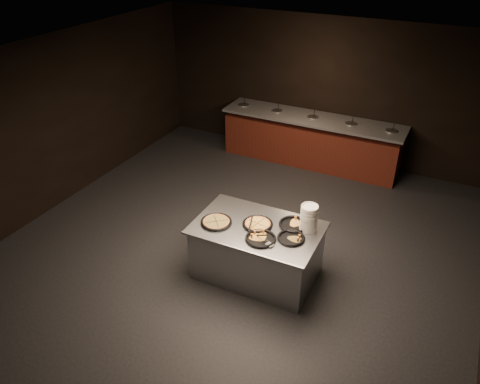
{
  "coord_description": "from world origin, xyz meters",
  "views": [
    {
      "loc": [
        2.65,
        -4.98,
        4.53
      ],
      "look_at": [
        0.0,
        0.3,
        1.0
      ],
      "focal_mm": 35.0,
      "sensor_mm": 36.0,
      "label": 1
    }
  ],
  "objects_px": {
    "plate_stack": "(309,218)",
    "pan_cheese_whole": "(258,224)",
    "serving_counter": "(257,252)",
    "pan_veggie_whole": "(216,222)"
  },
  "relations": [
    {
      "from": "plate_stack",
      "to": "pan_veggie_whole",
      "type": "height_order",
      "value": "plate_stack"
    },
    {
      "from": "serving_counter",
      "to": "pan_cheese_whole",
      "type": "height_order",
      "value": "pan_cheese_whole"
    },
    {
      "from": "plate_stack",
      "to": "pan_cheese_whole",
      "type": "bearing_deg",
      "value": -162.33
    },
    {
      "from": "pan_cheese_whole",
      "to": "pan_veggie_whole",
      "type": "bearing_deg",
      "value": -158.26
    },
    {
      "from": "plate_stack",
      "to": "pan_veggie_whole",
      "type": "bearing_deg",
      "value": -160.48
    },
    {
      "from": "serving_counter",
      "to": "pan_cheese_whole",
      "type": "distance_m",
      "value": 0.45
    },
    {
      "from": "serving_counter",
      "to": "pan_veggie_whole",
      "type": "height_order",
      "value": "pan_veggie_whole"
    },
    {
      "from": "plate_stack",
      "to": "pan_cheese_whole",
      "type": "distance_m",
      "value": 0.71
    },
    {
      "from": "serving_counter",
      "to": "pan_veggie_whole",
      "type": "relative_size",
      "value": 4.02
    },
    {
      "from": "plate_stack",
      "to": "pan_cheese_whole",
      "type": "height_order",
      "value": "plate_stack"
    }
  ]
}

